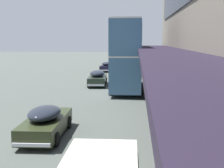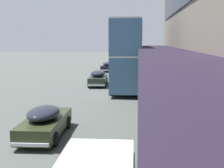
{
  "view_description": "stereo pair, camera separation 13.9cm",
  "coord_description": "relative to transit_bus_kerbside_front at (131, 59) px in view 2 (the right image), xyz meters",
  "views": [
    {
      "loc": [
        4.66,
        -1.33,
        4.64
      ],
      "look_at": [
        2.91,
        21.1,
        1.46
      ],
      "focal_mm": 50.0,
      "sensor_mm": 36.0,
      "label": 1
    },
    {
      "loc": [
        4.8,
        -1.32,
        4.64
      ],
      "look_at": [
        2.91,
        21.1,
        1.46
      ],
      "focal_mm": 50.0,
      "sensor_mm": 36.0,
      "label": 2
    }
  ],
  "objects": [
    {
      "name": "sedan_trailing_mid",
      "position": [
        -3.32,
        -32.7,
        -1.08
      ],
      "size": [
        1.91,
        4.88,
        1.51
      ],
      "color": "#2D351C",
      "rests_on": "ground"
    },
    {
      "name": "sedan_second_near",
      "position": [
        -2.95,
        -15.51,
        -1.05
      ],
      "size": [
        2.03,
        5.02,
        1.58
      ],
      "color": "#242E24",
      "rests_on": "ground"
    },
    {
      "name": "sedan_trailing_near",
      "position": [
        -3.02,
        12.0,
        -1.05
      ],
      "size": [
        1.78,
        4.52,
        1.56
      ],
      "color": "#203921",
      "rests_on": "ground"
    },
    {
      "name": "sedan_oncoming_rear",
      "position": [
        -3.31,
        -1.04,
        -1.11
      ],
      "size": [
        1.94,
        4.52,
        1.44
      ],
      "color": "black",
      "rests_on": "ground"
    },
    {
      "name": "transit_bus_kerbside_front",
      "position": [
        0.0,
        0.0,
        0.0
      ],
      "size": [
        2.95,
        11.52,
        3.18
      ],
      "color": "beige",
      "rests_on": "ground"
    },
    {
      "name": "transit_bus_kerbside_rear",
      "position": [
        0.09,
        -17.77,
        1.63
      ],
      "size": [
        2.89,
        10.47,
        6.4
      ],
      "color": "#3F688F",
      "rests_on": "ground"
    }
  ]
}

